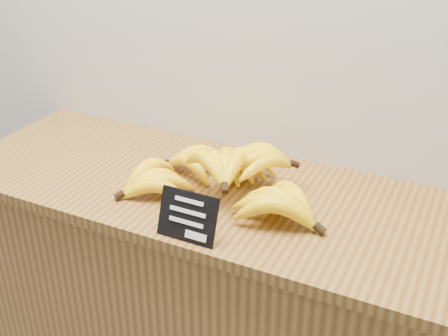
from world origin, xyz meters
TOP-DOWN VIEW (x-y plane):
  - counter at (-0.17, 2.75)m, footprint 1.38×0.50m
  - counter_top at (-0.17, 2.75)m, footprint 1.55×0.54m
  - chalkboard_sign at (-0.18, 2.52)m, footprint 0.14×0.04m
  - banana_pile at (-0.19, 2.74)m, footprint 0.56×0.42m

SIDE VIEW (x-z plane):
  - counter at x=-0.17m, z-range 0.00..0.90m
  - counter_top at x=-0.17m, z-range 0.90..0.93m
  - banana_pile at x=-0.19m, z-range 0.92..1.04m
  - chalkboard_sign at x=-0.18m, z-range 0.93..1.04m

